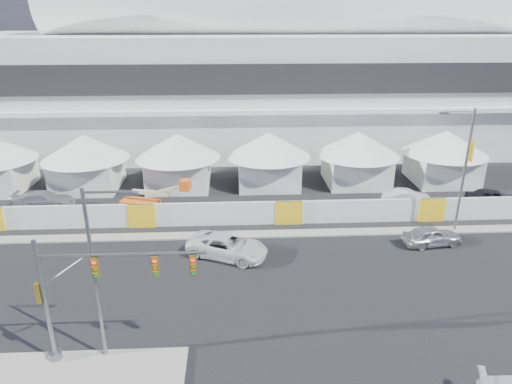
{
  "coord_description": "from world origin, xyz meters",
  "views": [
    {
      "loc": [
        1.54,
        -19.76,
        16.2
      ],
      "look_at": [
        3.05,
        10.0,
        4.61
      ],
      "focal_mm": 32.0,
      "sensor_mm": 36.0,
      "label": 1
    }
  ],
  "objects_px": {
    "boom_lift": "(147,201)",
    "streetlight_median": "(98,265)",
    "pickup_curb": "(227,246)",
    "traffic_mast": "(83,295)",
    "lot_car_b": "(493,197)",
    "streetlight_curb": "(463,163)",
    "lot_car_a": "(408,198)",
    "lot_car_c": "(44,200)",
    "sedan_silver": "(432,236)"
  },
  "relations": [
    {
      "from": "lot_car_a",
      "to": "streetlight_median",
      "type": "xyz_separation_m",
      "value": [
        -22.12,
        -18.63,
        4.6
      ]
    },
    {
      "from": "pickup_curb",
      "to": "lot_car_a",
      "type": "xyz_separation_m",
      "value": [
        16.26,
        8.62,
        -0.09
      ]
    },
    {
      "from": "sedan_silver",
      "to": "streetlight_curb",
      "type": "height_order",
      "value": "streetlight_curb"
    },
    {
      "from": "sedan_silver",
      "to": "boom_lift",
      "type": "height_order",
      "value": "boom_lift"
    },
    {
      "from": "lot_car_c",
      "to": "streetlight_curb",
      "type": "xyz_separation_m",
      "value": [
        34.47,
        -6.44,
        4.98
      ]
    },
    {
      "from": "streetlight_median",
      "to": "traffic_mast",
      "type": "bearing_deg",
      "value": -166.29
    },
    {
      "from": "lot_car_c",
      "to": "lot_car_a",
      "type": "bearing_deg",
      "value": -95.82
    },
    {
      "from": "streetlight_median",
      "to": "lot_car_b",
      "type": "bearing_deg",
      "value": 31.36
    },
    {
      "from": "lot_car_a",
      "to": "streetlight_median",
      "type": "relative_size",
      "value": 0.49
    },
    {
      "from": "sedan_silver",
      "to": "streetlight_median",
      "type": "distance_m",
      "value": 24.31
    },
    {
      "from": "lot_car_a",
      "to": "streetlight_curb",
      "type": "xyz_separation_m",
      "value": [
        1.73,
        -5.33,
        5.01
      ]
    },
    {
      "from": "pickup_curb",
      "to": "traffic_mast",
      "type": "distance_m",
      "value": 12.57
    },
    {
      "from": "lot_car_c",
      "to": "traffic_mast",
      "type": "distance_m",
      "value": 22.43
    },
    {
      "from": "lot_car_a",
      "to": "lot_car_c",
      "type": "relative_size",
      "value": 0.85
    },
    {
      "from": "streetlight_curb",
      "to": "boom_lift",
      "type": "xyz_separation_m",
      "value": [
        -25.12,
        5.27,
        -4.85
      ]
    },
    {
      "from": "streetlight_median",
      "to": "boom_lift",
      "type": "relative_size",
      "value": 1.35
    },
    {
      "from": "pickup_curb",
      "to": "traffic_mast",
      "type": "height_order",
      "value": "traffic_mast"
    },
    {
      "from": "sedan_silver",
      "to": "streetlight_curb",
      "type": "bearing_deg",
      "value": -56.73
    },
    {
      "from": "lot_car_b",
      "to": "lot_car_c",
      "type": "distance_m",
      "value": 40.48
    },
    {
      "from": "lot_car_c",
      "to": "boom_lift",
      "type": "xyz_separation_m",
      "value": [
        9.35,
        -1.17,
        0.13
      ]
    },
    {
      "from": "lot_car_c",
      "to": "traffic_mast",
      "type": "xyz_separation_m",
      "value": [
        9.81,
        -19.94,
        3.08
      ]
    },
    {
      "from": "sedan_silver",
      "to": "lot_car_a",
      "type": "bearing_deg",
      "value": -14.54
    },
    {
      "from": "lot_car_c",
      "to": "sedan_silver",
      "type": "bearing_deg",
      "value": -109.24
    },
    {
      "from": "lot_car_a",
      "to": "traffic_mast",
      "type": "distance_m",
      "value": 29.84
    },
    {
      "from": "boom_lift",
      "to": "streetlight_median",
      "type": "bearing_deg",
      "value": -69.37
    },
    {
      "from": "pickup_curb",
      "to": "lot_car_a",
      "type": "distance_m",
      "value": 18.41
    },
    {
      "from": "streetlight_median",
      "to": "streetlight_curb",
      "type": "relative_size",
      "value": 0.91
    },
    {
      "from": "lot_car_b",
      "to": "lot_car_c",
      "type": "xyz_separation_m",
      "value": [
        -40.45,
        1.57,
        -0.04
      ]
    },
    {
      "from": "lot_car_a",
      "to": "streetlight_curb",
      "type": "distance_m",
      "value": 7.51
    },
    {
      "from": "lot_car_b",
      "to": "boom_lift",
      "type": "relative_size",
      "value": 0.7
    },
    {
      "from": "lot_car_a",
      "to": "traffic_mast",
      "type": "height_order",
      "value": "traffic_mast"
    },
    {
      "from": "lot_car_b",
      "to": "streetlight_curb",
      "type": "relative_size",
      "value": 0.47
    },
    {
      "from": "sedan_silver",
      "to": "lot_car_c",
      "type": "bearing_deg",
      "value": 67.07
    },
    {
      "from": "lot_car_c",
      "to": "streetlight_median",
      "type": "relative_size",
      "value": 0.57
    },
    {
      "from": "pickup_curb",
      "to": "streetlight_median",
      "type": "xyz_separation_m",
      "value": [
        -5.85,
        -10.01,
        4.51
      ]
    },
    {
      "from": "lot_car_a",
      "to": "lot_car_b",
      "type": "xyz_separation_m",
      "value": [
        7.71,
        -0.46,
        0.07
      ]
    },
    {
      "from": "pickup_curb",
      "to": "boom_lift",
      "type": "bearing_deg",
      "value": 63.31
    },
    {
      "from": "streetlight_median",
      "to": "boom_lift",
      "type": "distance_m",
      "value": 19.14
    },
    {
      "from": "lot_car_b",
      "to": "streetlight_curb",
      "type": "bearing_deg",
      "value": 137.63
    },
    {
      "from": "pickup_curb",
      "to": "traffic_mast",
      "type": "bearing_deg",
      "value": 170.39
    },
    {
      "from": "pickup_curb",
      "to": "streetlight_curb",
      "type": "distance_m",
      "value": 18.94
    },
    {
      "from": "lot_car_b",
      "to": "lot_car_c",
      "type": "relative_size",
      "value": 0.9
    },
    {
      "from": "pickup_curb",
      "to": "lot_car_a",
      "type": "height_order",
      "value": "pickup_curb"
    },
    {
      "from": "streetlight_curb",
      "to": "streetlight_median",
      "type": "bearing_deg",
      "value": -150.85
    },
    {
      "from": "boom_lift",
      "to": "lot_car_a",
      "type": "bearing_deg",
      "value": 16.85
    },
    {
      "from": "streetlight_curb",
      "to": "boom_lift",
      "type": "relative_size",
      "value": 1.48
    },
    {
      "from": "pickup_curb",
      "to": "streetlight_median",
      "type": "relative_size",
      "value": 0.65
    },
    {
      "from": "traffic_mast",
      "to": "streetlight_median",
      "type": "xyz_separation_m",
      "value": [
        0.82,
        0.2,
        1.49
      ]
    },
    {
      "from": "traffic_mast",
      "to": "boom_lift",
      "type": "relative_size",
      "value": 1.21
    },
    {
      "from": "sedan_silver",
      "to": "streetlight_median",
      "type": "relative_size",
      "value": 0.48
    }
  ]
}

